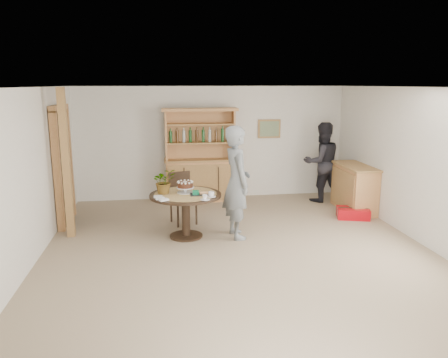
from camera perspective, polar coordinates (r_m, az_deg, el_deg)
ground at (r=6.78m, az=2.04°, el=-9.75°), size 7.00×7.00×0.00m
room_shell at (r=6.34m, az=2.17°, el=5.01°), size 6.04×7.04×2.52m
doorway at (r=8.50m, az=-20.36°, el=1.79°), size 0.13×1.10×2.18m
pine_post at (r=7.65m, az=-19.92°, el=1.83°), size 0.12×0.12×2.50m
hutch at (r=9.64m, az=-3.12°, el=1.20°), size 1.62×0.54×2.04m
sideboard at (r=9.29m, az=16.66°, el=-1.10°), size 0.54×1.26×0.94m
dining_table at (r=7.34m, az=-5.03°, el=-3.07°), size 1.20×1.20×0.76m
dining_chair at (r=8.15m, az=-5.54°, el=-2.01°), size 0.53×0.53×0.95m
birthday_cake at (r=7.32m, az=-5.10°, el=-0.86°), size 0.30×0.30×0.20m
flower_vase at (r=7.29m, az=-7.86°, el=-0.28°), size 0.47×0.44×0.42m
gift_tray at (r=7.19m, az=-3.29°, el=-1.88°), size 0.30×0.20×0.08m
coffee_cup_a at (r=7.05m, az=-1.68°, el=-2.03°), size 0.15×0.15×0.09m
coffee_cup_b at (r=6.88m, az=-2.51°, el=-2.45°), size 0.15×0.15×0.08m
napkins at (r=6.98m, az=-8.27°, el=-2.50°), size 0.24×0.33×0.03m
teen_boy at (r=7.25m, az=1.68°, el=-0.44°), size 0.54×0.74×1.89m
adult_person at (r=9.78m, az=12.65°, el=2.16°), size 0.94×0.78×1.74m
red_suitcase at (r=8.83m, az=16.49°, el=-4.28°), size 0.69×0.55×0.21m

